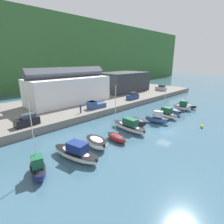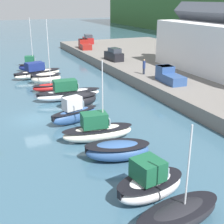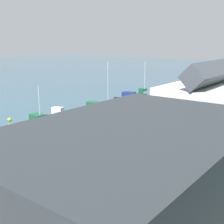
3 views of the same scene
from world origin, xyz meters
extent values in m
plane|color=#385B70|center=(0.00, 0.00, 0.00)|extent=(320.00, 320.00, 0.00)
cube|color=#386633|center=(0.00, 89.40, 16.40)|extent=(240.00, 58.94, 32.80)
cube|color=slate|center=(0.00, 27.56, 0.76)|extent=(93.66, 25.33, 1.52)
cube|color=white|center=(-3.57, 27.78, 4.96)|extent=(22.40, 9.25, 6.89)
cube|color=#474C56|center=(-3.57, 27.78, 9.82)|extent=(22.85, 2.82, 2.82)
cube|color=#2D3338|center=(21.39, 30.09, 5.04)|extent=(18.54, 11.89, 7.04)
cube|color=slate|center=(21.39, 24.21, 5.04)|extent=(17.61, 0.10, 4.23)
ellipsoid|color=navy|center=(-22.77, 3.63, 0.68)|extent=(2.69, 4.56, 1.35)
ellipsoid|color=black|center=(-22.77, 3.63, 1.15)|extent=(2.77, 4.66, 0.12)
cube|color=#195638|center=(-22.83, 3.42, 1.97)|extent=(1.56, 1.77, 1.24)
cube|color=#8CA5B2|center=(-22.59, 4.29, 1.79)|extent=(1.07, 0.38, 0.62)
cylinder|color=silver|center=(-22.69, 3.94, 5.07)|extent=(0.10, 0.10, 7.43)
ellipsoid|color=white|center=(-17.61, 3.64, 0.63)|extent=(3.90, 7.84, 1.26)
ellipsoid|color=black|center=(-17.61, 3.64, 1.07)|extent=(4.02, 8.00, 0.12)
cube|color=navy|center=(-17.53, 3.27, 1.87)|extent=(2.25, 2.95, 1.21)
cube|color=#8CA5B2|center=(-17.86, 4.70, 1.68)|extent=(1.51, 0.44, 0.61)
cube|color=black|center=(-16.81, 0.16, 0.88)|extent=(0.41, 0.35, 0.56)
ellipsoid|color=white|center=(-13.56, 4.09, 0.81)|extent=(2.78, 4.50, 1.62)
ellipsoid|color=black|center=(-13.56, 4.09, 1.37)|extent=(2.88, 4.60, 0.12)
cube|color=black|center=(-13.80, 2.08, 1.13)|extent=(0.39, 0.32, 0.56)
ellipsoid|color=red|center=(-9.62, 3.56, 0.50)|extent=(1.98, 4.29, 0.99)
ellipsoid|color=black|center=(-9.62, 3.56, 0.84)|extent=(2.06, 4.38, 0.12)
cylinder|color=silver|center=(-9.60, 3.87, 5.14)|extent=(0.10, 0.10, 8.29)
ellipsoid|color=white|center=(-4.84, 4.97, 0.65)|extent=(2.35, 7.91, 1.30)
ellipsoid|color=black|center=(-4.84, 4.97, 1.11)|extent=(2.44, 8.07, 0.12)
cube|color=#195638|center=(-4.86, 4.58, 1.91)|extent=(1.62, 2.80, 1.23)
cube|color=#8CA5B2|center=(-4.79, 6.10, 1.73)|extent=(1.36, 0.16, 0.61)
cube|color=black|center=(-5.01, 1.26, 0.91)|extent=(0.37, 0.30, 0.56)
ellipsoid|color=black|center=(-1.78, 5.34, 0.82)|extent=(2.34, 4.15, 1.65)
ellipsoid|color=black|center=(-1.78, 5.34, 1.40)|extent=(2.43, 4.23, 0.12)
cube|color=black|center=(-1.69, 3.42, 1.15)|extent=(0.37, 0.30, 0.56)
ellipsoid|color=#33568E|center=(2.63, 3.46, 0.73)|extent=(2.78, 5.28, 1.47)
ellipsoid|color=black|center=(2.63, 3.46, 1.25)|extent=(2.86, 5.39, 0.12)
cube|color=silver|center=(2.71, 3.22, 2.10)|extent=(1.52, 2.01, 1.27)
cube|color=#8CA5B2|center=(2.42, 4.21, 1.91)|extent=(0.95, 0.36, 0.63)
cube|color=black|center=(3.31, 1.14, 1.03)|extent=(0.42, 0.37, 0.56)
ellipsoid|color=white|center=(7.39, 4.08, 0.66)|extent=(2.61, 6.34, 1.33)
ellipsoid|color=black|center=(7.39, 4.08, 1.13)|extent=(2.70, 6.47, 0.12)
cube|color=#195638|center=(7.35, 3.77, 1.94)|extent=(1.69, 2.30, 1.23)
cube|color=#8CA5B2|center=(7.48, 4.99, 1.76)|extent=(1.33, 0.24, 0.62)
cylinder|color=silver|center=(7.43, 4.54, 4.18)|extent=(0.10, 0.10, 5.71)
ellipsoid|color=#33568E|center=(11.21, 4.21, 0.73)|extent=(3.48, 5.35, 1.47)
ellipsoid|color=black|center=(11.21, 4.21, 1.25)|extent=(3.59, 5.47, 0.12)
cube|color=black|center=(10.58, 1.95, 1.03)|extent=(0.42, 0.37, 0.56)
ellipsoid|color=silver|center=(16.45, 4.07, 0.71)|extent=(3.08, 5.01, 1.41)
ellipsoid|color=black|center=(16.45, 4.07, 1.20)|extent=(3.18, 5.12, 0.12)
cube|color=#195638|center=(16.49, 3.84, 2.04)|extent=(2.00, 1.91, 1.25)
cube|color=#8CA5B2|center=(16.33, 4.80, 1.85)|extent=(1.58, 0.36, 0.63)
cube|color=black|center=(16.81, 1.87, 0.99)|extent=(0.40, 0.34, 0.56)
ellipsoid|color=black|center=(19.33, 4.19, 0.61)|extent=(2.79, 5.69, 1.21)
ellipsoid|color=black|center=(19.33, 4.19, 1.03)|extent=(2.88, 5.81, 0.12)
cylinder|color=silver|center=(19.28, 4.59, 3.55)|extent=(0.10, 0.10, 4.68)
cube|color=navy|center=(12.25, 17.81, 2.22)|extent=(4.22, 1.85, 1.40)
cube|color=#333842|center=(12.57, 17.81, 3.30)|extent=(2.33, 1.56, 0.76)
cube|color=black|center=(-18.95, 17.25, 2.22)|extent=(4.30, 2.04, 1.40)
cube|color=#333842|center=(-18.64, 17.27, 3.30)|extent=(2.40, 1.66, 0.76)
cube|color=#B7B7BC|center=(32.62, 20.03, 2.22)|extent=(1.95, 4.26, 1.40)
cube|color=#333842|center=(32.63, 19.72, 3.30)|extent=(1.61, 2.36, 0.76)
cube|color=#2D4C84|center=(-1.49, 17.70, 2.07)|extent=(3.62, 2.19, 1.10)
cube|color=#2D4C84|center=(-3.51, 17.82, 2.47)|extent=(1.99, 2.00, 1.90)
cube|color=#2D333D|center=(-3.51, 17.82, 3.17)|extent=(1.72, 1.89, 0.50)
cylinder|color=#232838|center=(-7.48, 16.86, 1.94)|extent=(0.32, 0.32, 0.85)
cylinder|color=navy|center=(-7.48, 16.86, 2.89)|extent=(0.40, 0.40, 1.05)
sphere|color=tan|center=(-7.48, 16.86, 3.54)|extent=(0.24, 0.24, 0.24)
sphere|color=yellow|center=(6.61, -4.42, 0.29)|extent=(0.59, 0.59, 0.59)
camera|label=1|loc=(-28.98, -14.90, 13.00)|focal=28.00mm
camera|label=2|loc=(30.73, -4.74, 11.78)|focal=50.00mm
camera|label=3|loc=(36.23, 39.95, 13.60)|focal=50.00mm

